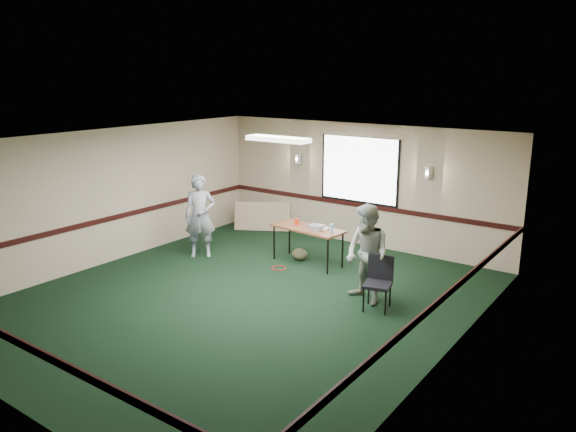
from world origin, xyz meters
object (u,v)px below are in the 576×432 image
Objects in this scene: conference_chair at (379,278)px; person_left at (200,216)px; projector at (316,227)px; folding_table at (308,230)px; person_right at (367,254)px.

person_left is at bearing 162.56° from conference_chair.
projector is at bearing 135.67° from conference_chair.
folding_table is 0.90× the size of person_left.
person_left is 3.97m from person_right.
person_right is at bearing -30.27° from projector.
person_left reaches higher than conference_chair.
conference_chair is 0.44m from person_right.
person_left reaches higher than projector.
projector is (0.22, -0.02, 0.10)m from folding_table.
person_left is at bearing -161.45° from person_right.
projector is 2.27m from conference_chair.
conference_chair is at bearing -28.54° from projector.
conference_chair is (2.17, -1.15, -0.19)m from folding_table.
person_left reaches higher than person_right.
projector is 0.17× the size of person_right.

